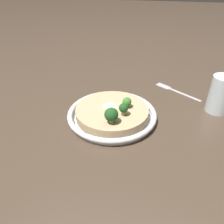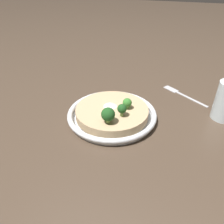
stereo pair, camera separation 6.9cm
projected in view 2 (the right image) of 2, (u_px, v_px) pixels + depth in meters
name	position (u px, v px, depth m)	size (l,w,h in m)	color
ground_plane	(112.00, 118.00, 0.71)	(6.00, 6.00, 0.00)	#47382B
risotto_bowl	(112.00, 114.00, 0.70)	(0.28, 0.28, 0.04)	silver
cheese_sprinkle	(110.00, 104.00, 0.69)	(0.04, 0.04, 0.01)	white
broccoli_front	(122.00, 109.00, 0.64)	(0.03, 0.03, 0.04)	#84A856
broccoli_front_right	(127.00, 103.00, 0.68)	(0.03, 0.03, 0.03)	#668E47
broccoli_front_left	(108.00, 115.00, 0.61)	(0.04, 0.04, 0.05)	#84A856
fork_utensil	(180.00, 93.00, 0.84)	(0.13, 0.17, 0.00)	#B7B7BC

